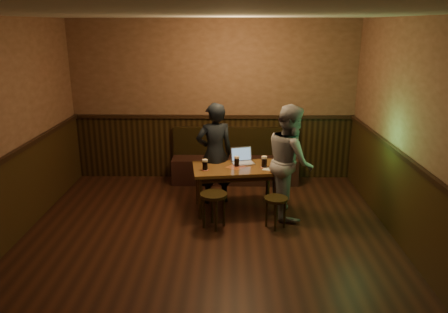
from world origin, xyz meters
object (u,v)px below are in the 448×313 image
at_px(pint_left, 205,165).
at_px(laptop, 242,159).
at_px(pint_right, 264,162).
at_px(person_grey, 290,161).
at_px(person_suit, 215,154).
at_px(bench, 235,164).
at_px(pub_table, 236,173).
at_px(pint_mid, 237,161).
at_px(stool_right, 276,204).
at_px(stool_left, 214,200).

height_order(pint_left, laptop, laptop).
relative_size(pint_right, person_grey, 0.10).
relative_size(pint_right, person_suit, 0.11).
bearing_deg(bench, pint_left, -107.97).
bearing_deg(pint_right, pub_table, 179.75).
height_order(pint_left, person_grey, person_grey).
bearing_deg(pint_mid, laptop, 63.23).
bearing_deg(pub_table, stool_right, -55.70).
bearing_deg(bench, pub_table, -90.00).
bearing_deg(stool_left, pint_left, 106.21).
height_order(stool_left, pint_left, pint_left).
xyz_separation_m(pint_left, pint_right, (0.87, 0.14, 0.01)).
distance_m(bench, person_suit, 1.11).
bearing_deg(bench, person_grey, -61.13).
xyz_separation_m(stool_right, person_grey, (0.23, 0.45, 0.47)).
relative_size(stool_right, person_grey, 0.27).
bearing_deg(pub_table, laptop, 56.69).
bearing_deg(stool_left, laptop, 63.83).
relative_size(stool_left, laptop, 1.32).
height_order(bench, pint_right, bench).
relative_size(stool_right, pint_right, 2.56).
height_order(laptop, person_grey, person_grey).
distance_m(pint_left, laptop, 0.65).
distance_m(stool_left, pint_mid, 0.81).
bearing_deg(pint_right, laptop, 146.44).
xyz_separation_m(pub_table, person_grey, (0.78, -0.16, 0.24)).
bearing_deg(stool_right, bench, 106.40).
distance_m(stool_right, pint_left, 1.17).
distance_m(pint_mid, laptop, 0.20).
height_order(laptop, person_suit, person_suit).
bearing_deg(laptop, bench, 80.83).
relative_size(pub_table, pint_mid, 8.55).
relative_size(stool_left, stool_right, 1.14).
bearing_deg(pint_left, bench, 72.03).
height_order(pint_left, pint_right, pint_right).
bearing_deg(pint_mid, person_grey, -14.54).
distance_m(pint_left, pint_mid, 0.49).
xyz_separation_m(stool_left, person_suit, (-0.02, 0.91, 0.39)).
xyz_separation_m(pint_left, person_suit, (0.12, 0.43, 0.04)).
height_order(stool_left, laptop, laptop).
xyz_separation_m(pint_right, laptop, (-0.32, 0.21, -0.03)).
relative_size(pint_mid, person_suit, 0.10).
bearing_deg(pint_left, stool_left, -73.79).
bearing_deg(pint_mid, bench, 90.63).
distance_m(pub_table, stool_left, 0.72).
bearing_deg(pub_table, pint_mid, 61.54).
bearing_deg(stool_left, bench, 80.65).
bearing_deg(pint_left, stool_right, -25.43).
bearing_deg(person_suit, bench, -125.83).
relative_size(pub_table, stool_left, 2.68).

